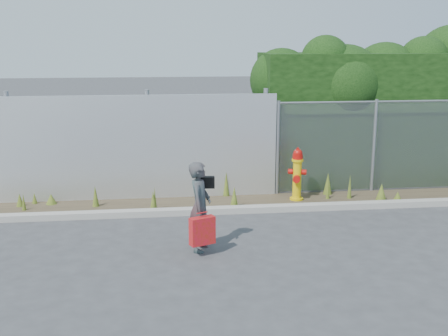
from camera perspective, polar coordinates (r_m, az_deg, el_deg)
ground at (r=9.35m, az=2.87°, el=-7.89°), size 80.00×80.00×0.00m
curb at (r=11.01m, az=1.31°, el=-4.25°), size 16.00×0.22×0.12m
weed_strip at (r=11.51m, az=-1.57°, el=-3.21°), size 16.00×1.22×0.54m
corrugated_fence at (r=11.95m, az=-15.12°, el=1.85°), size 8.50×0.21×2.30m
chainlink_fence at (r=13.14m, az=19.24°, el=2.25°), size 6.50×0.07×2.05m
hedge at (r=14.00m, az=18.37°, el=6.74°), size 7.59×2.09×3.65m
fire_hydrant at (r=11.78m, az=7.45°, el=-0.72°), size 0.38×0.34×1.13m
woman at (r=8.95m, az=-2.46°, el=-3.94°), size 0.48×0.60×1.45m
red_tote_bag at (r=8.78m, az=-2.22°, el=-6.38°), size 0.40×0.15×0.52m
black_shoulder_bag at (r=8.97m, az=-1.77°, el=-1.46°), size 0.25×0.10×0.19m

